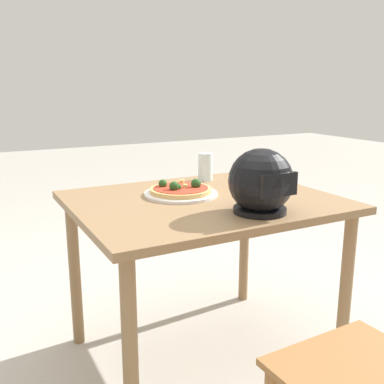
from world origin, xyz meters
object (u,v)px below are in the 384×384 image
at_px(dining_table, 203,219).
at_px(pizza, 181,189).
at_px(motorcycle_helmet, 261,183).
at_px(drinking_glass, 205,167).

relative_size(dining_table, pizza, 4.00).
bearing_deg(pizza, motorcycle_helmet, 110.19).
bearing_deg(motorcycle_helmet, drinking_glass, -100.06).
height_order(dining_table, drinking_glass, drinking_glass).
bearing_deg(dining_table, drinking_glass, -120.71).
distance_m(dining_table, pizza, 0.16).
height_order(dining_table, pizza, pizza).
xyz_separation_m(pizza, drinking_glass, (-0.24, -0.21, 0.04)).
relative_size(dining_table, motorcycle_helmet, 4.45).
height_order(motorcycle_helmet, drinking_glass, motorcycle_helmet).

